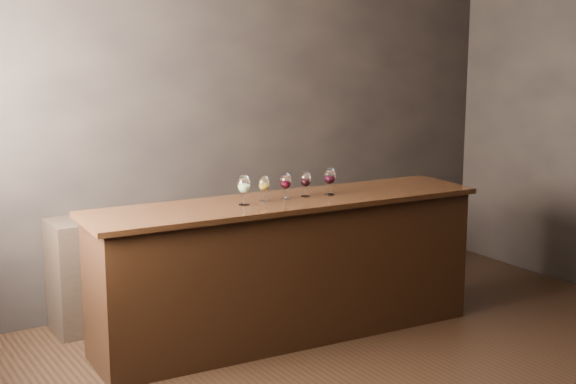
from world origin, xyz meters
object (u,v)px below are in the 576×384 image
glass_red_a (286,182)px  glass_red_b (306,180)px  glass_white (244,185)px  bar_counter (287,271)px  glass_red_c (330,177)px  back_bar_shelf (198,257)px  glass_amber (264,184)px

glass_red_a → glass_red_b: bearing=2.9°
glass_white → glass_red_a: 0.34m
bar_counter → glass_red_c: bearing=-0.2°
back_bar_shelf → glass_red_b: 1.19m
glass_red_a → glass_red_c: (0.34, -0.03, 0.01)m
glass_white → glass_red_b: bearing=3.0°
bar_counter → glass_amber: 0.65m
back_bar_shelf → glass_white: size_ratio=11.52×
bar_counter → glass_red_a: size_ratio=15.40×
back_bar_shelf → glass_red_b: bearing=-63.3°
back_bar_shelf → glass_red_c: 1.30m
bar_counter → glass_white: size_ratio=13.89×
bar_counter → glass_amber: bearing=170.9°
glass_red_b → bar_counter: bearing=-172.3°
glass_red_c → glass_white: bearing=178.6°
back_bar_shelf → glass_red_b: (0.43, -0.86, 0.70)m
glass_white → glass_red_a: size_ratio=1.11×
back_bar_shelf → glass_red_c: bearing=-56.0°
glass_white → glass_red_b: (0.50, 0.03, -0.02)m
glass_red_a → back_bar_shelf: bearing=106.8°
glass_amber → glass_red_c: (0.50, -0.06, 0.01)m
back_bar_shelf → glass_amber: 1.10m
bar_counter → glass_red_c: (0.34, -0.02, 0.64)m
glass_white → glass_amber: size_ratio=1.15×
bar_counter → glass_red_c: glass_red_c is taller
glass_white → glass_red_a: glass_white is taller
glass_red_a → glass_red_b: glass_red_a is taller
glass_red_a → glass_white: bearing=-177.0°
bar_counter → back_bar_shelf: size_ratio=1.21×
bar_counter → glass_red_b: glass_red_b is taller
glass_red_c → glass_red_b: bearing=166.3°
glass_amber → glass_red_a: bearing=-7.7°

